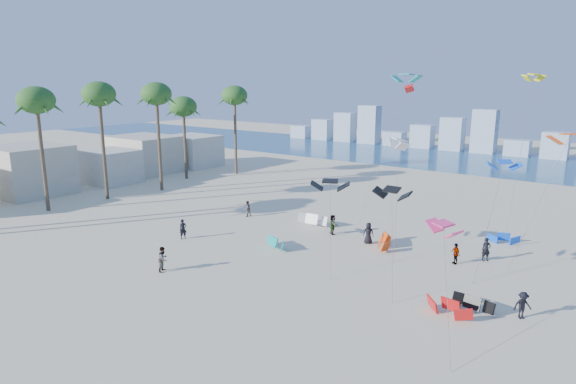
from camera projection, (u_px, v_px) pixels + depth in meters
The scene contains 10 objects.
ground at pixel (105, 297), 31.72m from camera, with size 220.00×220.00×0.00m, color beige.
ocean at pixel (459, 159), 88.06m from camera, with size 220.00×220.00×0.00m, color navy.
kitesurfer_near at pixel (183, 229), 43.22m from camera, with size 0.65×0.43×1.79m, color black.
kitesurfer_mid at pixel (163, 259), 35.85m from camera, with size 0.91×0.71×1.88m, color gray.
kitesurfers_far at pixel (377, 240), 40.39m from camera, with size 28.82×9.54×1.86m.
grounded_kites at pixel (382, 250), 39.12m from camera, with size 21.22×17.53×1.06m.
flying_kites at pixel (432, 127), 40.27m from camera, with size 22.03×31.07×15.03m.
palm_row at pixel (103, 102), 55.40m from camera, with size 7.59×44.80×14.01m.
beachfront_buildings at pixel (95, 163), 66.99m from camera, with size 11.50×43.00×6.00m.
distant_skyline at pixel (470, 136), 95.89m from camera, with size 85.00×3.00×8.40m.
Camera 1 is at (27.11, -16.47, 13.77)m, focal length 30.37 mm.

